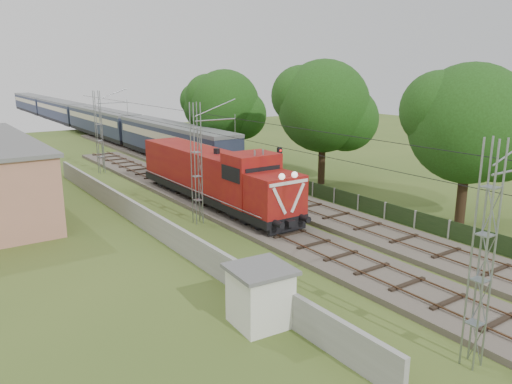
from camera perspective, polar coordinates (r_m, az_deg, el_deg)
ground at (r=26.40m, az=11.99°, el=-8.83°), size 140.00×140.00×0.00m
track_main at (r=31.19m, az=2.64°, el=-4.56°), size 4.20×70.00×0.45m
track_side at (r=44.24m, az=-2.41°, el=1.03°), size 4.20×80.00×0.45m
catenary at (r=32.76m, az=-6.73°, el=3.25°), size 3.31×70.00×8.00m
boundary_wall at (r=32.09m, az=-12.17°, el=-3.27°), size 0.25×40.00×1.50m
fence at (r=33.84m, az=17.73°, el=-3.00°), size 0.12×32.00×1.20m
locomotive at (r=37.09m, az=-4.85°, el=1.90°), size 3.19×18.24×4.63m
coach_rake at (r=87.91m, az=-19.63°, el=8.31°), size 3.17×94.49×3.66m
signal_post at (r=35.55m, az=2.63°, el=2.82°), size 0.52×0.40×4.69m
relay_hut at (r=20.40m, az=0.48°, el=-11.75°), size 2.55×2.55×2.46m
tree_a at (r=34.96m, az=23.29°, el=7.05°), size 8.10×7.72×10.51m
tree_b at (r=44.22m, az=7.83°, el=9.58°), size 8.40×8.00×10.89m
tree_c at (r=53.09m, az=-3.51°, el=9.80°), size 7.71×7.35×10.00m
tree_d at (r=62.18m, az=-5.25°, el=9.67°), size 6.76×6.44×8.76m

